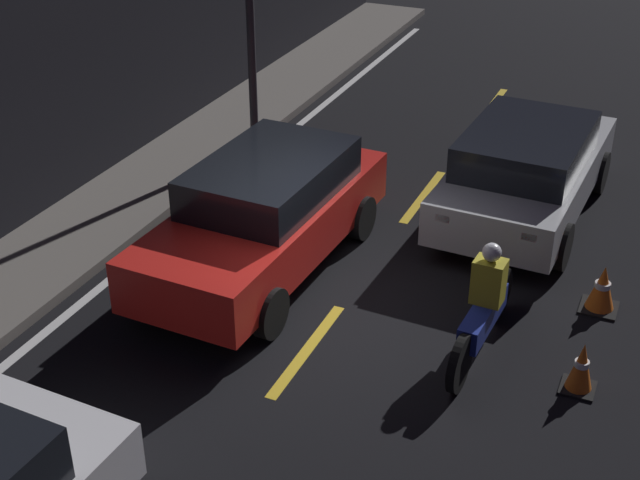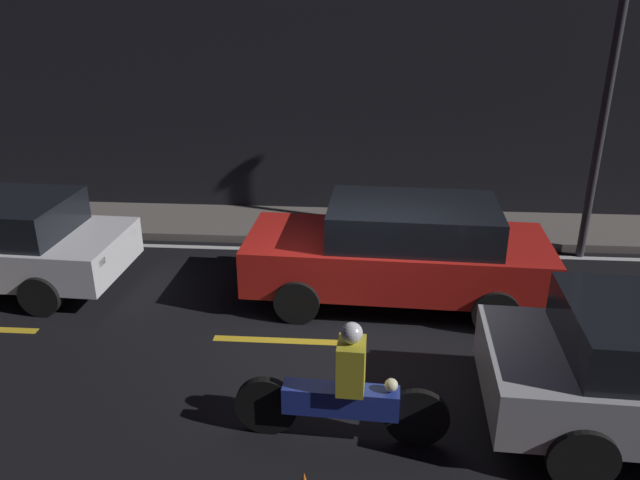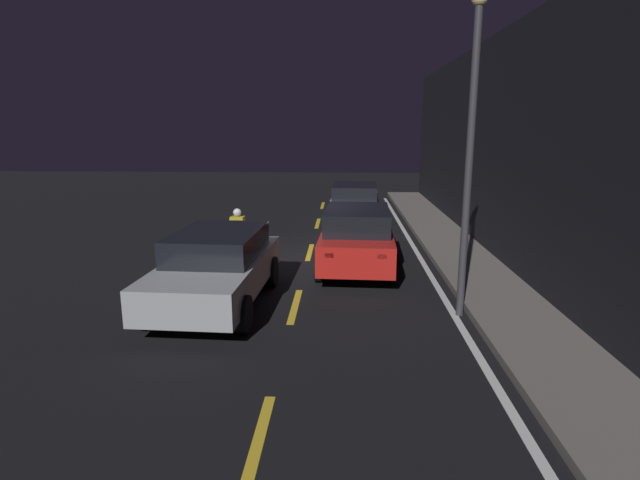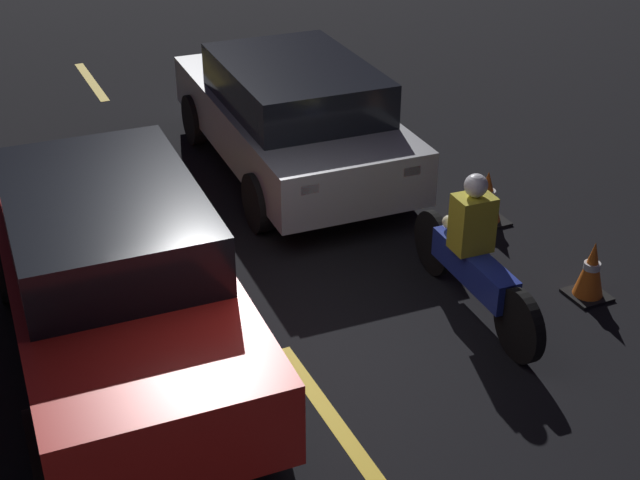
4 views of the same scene
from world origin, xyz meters
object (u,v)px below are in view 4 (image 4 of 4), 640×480
(taxi_red, at_px, (114,274))
(traffic_cone_mid, at_px, (487,197))
(motorcycle, at_px, (475,259))
(traffic_cone_near, at_px, (591,270))
(hatchback_silver, at_px, (291,114))

(taxi_red, height_order, traffic_cone_mid, taxi_red)
(motorcycle, bearing_deg, traffic_cone_mid, -35.15)
(traffic_cone_near, bearing_deg, taxi_red, 76.96)
(traffic_cone_mid, bearing_deg, taxi_red, 99.64)
(taxi_red, relative_size, hatchback_silver, 1.02)
(taxi_red, bearing_deg, motorcycle, 79.25)
(hatchback_silver, distance_m, traffic_cone_near, 4.21)
(taxi_red, relative_size, traffic_cone_mid, 7.22)
(motorcycle, height_order, traffic_cone_mid, motorcycle)
(taxi_red, distance_m, hatchback_silver, 4.08)
(motorcycle, distance_m, traffic_cone_near, 1.26)
(motorcycle, bearing_deg, taxi_red, 79.86)
(motorcycle, xyz_separation_m, traffic_cone_mid, (1.49, -1.17, -0.27))
(taxi_red, relative_size, motorcycle, 1.99)
(motorcycle, relative_size, traffic_cone_mid, 3.63)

